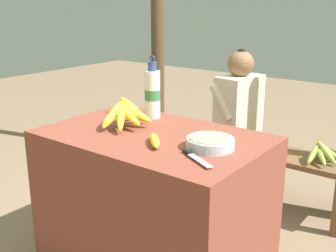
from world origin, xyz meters
TOP-DOWN VIEW (x-y plane):
  - market_counter at (0.00, 0.00)m, footprint 1.11×0.72m
  - banana_bunch_ripe at (-0.19, 0.01)m, footprint 0.21×0.34m
  - serving_bowl at (0.34, -0.01)m, footprint 0.22×0.22m
  - water_bottle at (-0.20, 0.24)m, footprint 0.09×0.09m
  - loose_banana_front at (0.11, -0.12)m, footprint 0.16×0.16m
  - knife at (0.34, -0.16)m, footprint 0.21×0.12m
  - wooden_bench at (0.11, 1.09)m, footprint 1.35×0.32m
  - seated_vendor at (-0.13, 1.06)m, footprint 0.43×0.41m
  - banana_bunch_green at (0.52, 1.09)m, footprint 0.19×0.31m
  - support_post_near at (-1.10, 1.41)m, footprint 0.12×0.12m

SIDE VIEW (x-z plane):
  - wooden_bench at x=0.11m, z-range 0.14..0.56m
  - market_counter at x=0.00m, z-range 0.00..0.79m
  - banana_bunch_green at x=0.52m, z-range 0.41..0.56m
  - seated_vendor at x=-0.13m, z-range 0.08..1.19m
  - knife at x=0.34m, z-range 0.79..0.81m
  - loose_banana_front at x=0.11m, z-range 0.79..0.83m
  - serving_bowl at x=0.34m, z-range 0.79..0.84m
  - banana_bunch_ripe at x=-0.19m, z-range 0.78..0.94m
  - water_bottle at x=-0.20m, z-range 0.75..1.10m
  - support_post_near at x=-1.10m, z-range 0.00..2.41m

